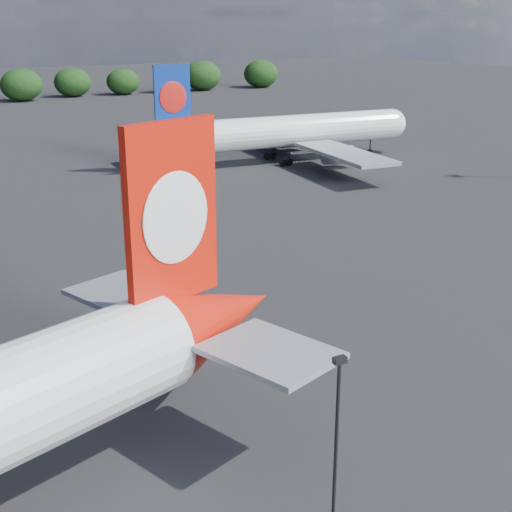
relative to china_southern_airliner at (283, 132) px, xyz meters
name	(u,v)px	position (x,y,z in m)	size (l,w,h in m)	color
china_southern_airliner	(283,132)	(0.00, 0.00, 0.00)	(48.49, 46.10, 15.82)	white
apron_lamp_post	(336,451)	(-42.22, -78.03, 0.80)	(0.55, 0.30, 9.97)	black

